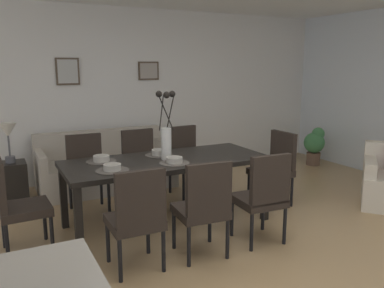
# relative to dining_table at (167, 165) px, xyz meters

# --- Properties ---
(ground_plane) EXTENTS (9.00, 9.00, 0.00)m
(ground_plane) POSITION_rel_dining_table_xyz_m (0.22, -1.06, -0.67)
(ground_plane) COLOR tan
(back_wall_panel) EXTENTS (9.00, 0.10, 2.60)m
(back_wall_panel) POSITION_rel_dining_table_xyz_m (0.22, 2.19, 0.63)
(back_wall_panel) COLOR silver
(back_wall_panel) RESTS_ON ground
(dining_table) EXTENTS (2.20, 0.92, 0.74)m
(dining_table) POSITION_rel_dining_table_xyz_m (0.00, 0.00, 0.00)
(dining_table) COLOR black
(dining_table) RESTS_ON ground
(dining_chair_near_left) EXTENTS (0.44, 0.44, 0.92)m
(dining_chair_near_left) POSITION_rel_dining_table_xyz_m (-0.64, -0.85, -0.16)
(dining_chair_near_left) COLOR black
(dining_chair_near_left) RESTS_ON ground
(dining_chair_near_right) EXTENTS (0.45, 0.45, 0.92)m
(dining_chair_near_right) POSITION_rel_dining_table_xyz_m (-0.69, 0.84, -0.16)
(dining_chair_near_right) COLOR black
(dining_chair_near_right) RESTS_ON ground
(dining_chair_far_left) EXTENTS (0.47, 0.47, 0.92)m
(dining_chair_far_left) POSITION_rel_dining_table_xyz_m (-0.02, -0.88, -0.16)
(dining_chair_far_left) COLOR black
(dining_chair_far_left) RESTS_ON ground
(dining_chair_far_right) EXTENTS (0.44, 0.44, 0.92)m
(dining_chair_far_right) POSITION_rel_dining_table_xyz_m (0.02, 0.88, -0.16)
(dining_chair_far_right) COLOR black
(dining_chair_far_right) RESTS_ON ground
(dining_chair_mid_left) EXTENTS (0.46, 0.46, 0.92)m
(dining_chair_mid_left) POSITION_rel_dining_table_xyz_m (0.64, -0.88, -0.16)
(dining_chair_mid_left) COLOR black
(dining_chair_mid_left) RESTS_ON ground
(dining_chair_mid_right) EXTENTS (0.47, 0.47, 0.92)m
(dining_chair_mid_right) POSITION_rel_dining_table_xyz_m (0.66, 0.88, -0.16)
(dining_chair_mid_right) COLOR black
(dining_chair_mid_right) RESTS_ON ground
(dining_chair_head_west) EXTENTS (0.46, 0.46, 0.92)m
(dining_chair_head_west) POSITION_rel_dining_table_xyz_m (-1.53, -0.02, -0.16)
(dining_chair_head_west) COLOR black
(dining_chair_head_west) RESTS_ON ground
(dining_chair_head_east) EXTENTS (0.46, 0.46, 0.92)m
(dining_chair_head_east) POSITION_rel_dining_table_xyz_m (1.48, -0.02, -0.16)
(dining_chair_head_east) COLOR black
(dining_chair_head_east) RESTS_ON ground
(centerpiece_vase) EXTENTS (0.21, 0.23, 0.73)m
(centerpiece_vase) POSITION_rel_dining_table_xyz_m (0.00, 0.00, 0.35)
(centerpiece_vase) COLOR silver
(centerpiece_vase) RESTS_ON dining_table
(placemat_near_left) EXTENTS (0.32, 0.32, 0.01)m
(placemat_near_left) POSITION_rel_dining_table_xyz_m (-0.66, -0.21, 0.07)
(placemat_near_left) COLOR #4C4742
(placemat_near_left) RESTS_ON dining_table
(bowl_near_left) EXTENTS (0.17, 0.17, 0.07)m
(bowl_near_left) POSITION_rel_dining_table_xyz_m (-0.66, -0.21, 0.11)
(bowl_near_left) COLOR #B2ADA3
(bowl_near_left) RESTS_ON dining_table
(placemat_near_right) EXTENTS (0.32, 0.32, 0.01)m
(placemat_near_right) POSITION_rel_dining_table_xyz_m (-0.66, 0.21, 0.07)
(placemat_near_right) COLOR #4C4742
(placemat_near_right) RESTS_ON dining_table
(bowl_near_right) EXTENTS (0.17, 0.17, 0.07)m
(bowl_near_right) POSITION_rel_dining_table_xyz_m (-0.66, 0.21, 0.11)
(bowl_near_right) COLOR #B2ADA3
(bowl_near_right) RESTS_ON dining_table
(placemat_far_left) EXTENTS (0.32, 0.32, 0.01)m
(placemat_far_left) POSITION_rel_dining_table_xyz_m (0.00, -0.21, 0.07)
(placemat_far_left) COLOR #4C4742
(placemat_far_left) RESTS_ON dining_table
(bowl_far_left) EXTENTS (0.17, 0.17, 0.07)m
(bowl_far_left) POSITION_rel_dining_table_xyz_m (0.00, -0.21, 0.11)
(bowl_far_left) COLOR #B2ADA3
(bowl_far_left) RESTS_ON dining_table
(placemat_far_right) EXTENTS (0.32, 0.32, 0.01)m
(placemat_far_right) POSITION_rel_dining_table_xyz_m (0.00, 0.21, 0.07)
(placemat_far_right) COLOR #4C4742
(placemat_far_right) RESTS_ON dining_table
(bowl_far_right) EXTENTS (0.17, 0.17, 0.07)m
(bowl_far_right) POSITION_rel_dining_table_xyz_m (0.00, 0.21, 0.11)
(bowl_far_right) COLOR #B2ADA3
(bowl_far_right) RESTS_ON dining_table
(sofa) EXTENTS (1.87, 0.84, 0.80)m
(sofa) POSITION_rel_dining_table_xyz_m (-0.25, 1.64, -0.39)
(sofa) COLOR #B2A899
(sofa) RESTS_ON ground
(side_table) EXTENTS (0.36, 0.36, 0.52)m
(side_table) POSITION_rel_dining_table_xyz_m (-1.49, 1.57, -0.41)
(side_table) COLOR black
(side_table) RESTS_ON ground
(table_lamp) EXTENTS (0.22, 0.22, 0.51)m
(table_lamp) POSITION_rel_dining_table_xyz_m (-1.49, 1.57, 0.22)
(table_lamp) COLOR #4C4C51
(table_lamp) RESTS_ON side_table
(framed_picture_left) EXTENTS (0.33, 0.03, 0.39)m
(framed_picture_left) POSITION_rel_dining_table_xyz_m (-0.62, 2.12, 0.98)
(framed_picture_left) COLOR #473828
(framed_picture_center) EXTENTS (0.34, 0.03, 0.29)m
(framed_picture_center) POSITION_rel_dining_table_xyz_m (0.62, 2.12, 0.98)
(framed_picture_center) COLOR #473828
(potted_plant) EXTENTS (0.36, 0.36, 0.67)m
(potted_plant) POSITION_rel_dining_table_xyz_m (3.38, 1.26, -0.30)
(potted_plant) COLOR brown
(potted_plant) RESTS_ON ground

